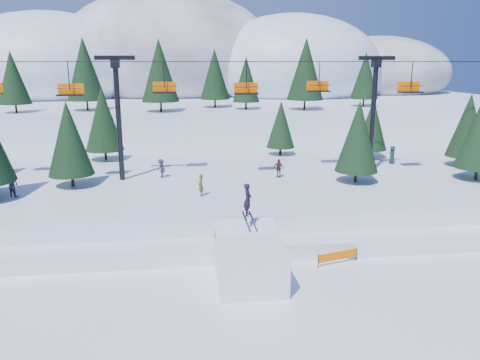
{
  "coord_description": "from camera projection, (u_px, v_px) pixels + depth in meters",
  "views": [
    {
      "loc": [
        -3.82,
        -21.72,
        12.26
      ],
      "look_at": [
        -0.35,
        6.0,
        5.2
      ],
      "focal_mm": 35.0,
      "sensor_mm": 36.0,
      "label": 1
    }
  ],
  "objects": [
    {
      "name": "conifer_stand",
      "position": [
        250.0,
        126.0,
        40.77
      ],
      "size": [
        63.43,
        17.96,
        9.4
      ],
      "color": "black",
      "rests_on": "mid_shelf"
    },
    {
      "name": "distant_skiers",
      "position": [
        203.0,
        170.0,
        39.5
      ],
      "size": [
        34.12,
        10.08,
        1.85
      ],
      "color": "#2E2447",
      "rests_on": "mid_shelf"
    },
    {
      "name": "banner_far",
      "position": [
        387.0,
        241.0,
        31.6
      ],
      "size": [
        2.7,
        0.99,
        0.9
      ],
      "color": "black",
      "rests_on": "ground"
    },
    {
      "name": "mid_shelf",
      "position": [
        227.0,
        190.0,
        41.37
      ],
      "size": [
        70.0,
        22.0,
        2.5
      ],
      "primitive_type": "cube",
      "color": "white",
      "rests_on": "ground"
    },
    {
      "name": "jump_kicker",
      "position": [
        249.0,
        259.0,
        26.59
      ],
      "size": [
        3.68,
        5.02,
        5.44
      ],
      "color": "white",
      "rests_on": "ground"
    },
    {
      "name": "mountain_ridge",
      "position": [
        174.0,
        76.0,
        91.96
      ],
      "size": [
        119.0,
        60.04,
        26.46
      ],
      "color": "white",
      "rests_on": "ground"
    },
    {
      "name": "chairlift",
      "position": [
        237.0,
        98.0,
        39.55
      ],
      "size": [
        46.0,
        3.21,
        10.28
      ],
      "color": "black",
      "rests_on": "mid_shelf"
    },
    {
      "name": "banner_near",
      "position": [
        338.0,
        256.0,
        29.09
      ],
      "size": [
        2.76,
        0.79,
        0.9
      ],
      "color": "black",
      "rests_on": "ground"
    },
    {
      "name": "ground",
      "position": [
        261.0,
        304.0,
        24.36
      ],
      "size": [
        160.0,
        160.0,
        0.0
      ],
      "primitive_type": "plane",
      "color": "white",
      "rests_on": "ground"
    },
    {
      "name": "berm",
      "position": [
        242.0,
        239.0,
        31.92
      ],
      "size": [
        70.0,
        6.0,
        1.1
      ],
      "primitive_type": "cube",
      "color": "white",
      "rests_on": "ground"
    }
  ]
}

